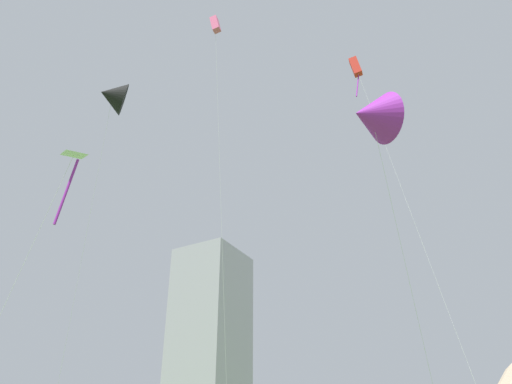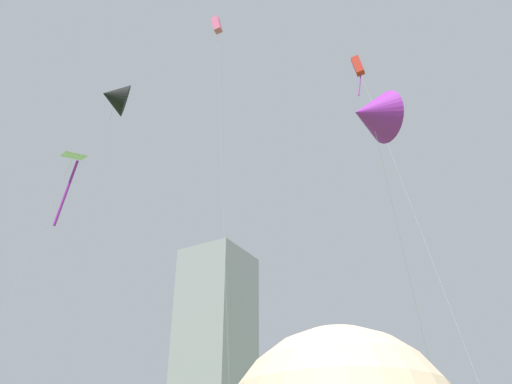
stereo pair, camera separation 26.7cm
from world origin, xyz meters
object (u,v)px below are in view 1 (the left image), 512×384
Objects in this scene: kite_flying_2 at (112,96)px; distant_highrise_0 at (208,367)px; kite_flying_3 at (356,68)px; kite_flying_6 at (71,166)px; kite_flying_1 at (372,116)px; kite_flying_5 at (215,27)px.

distant_highrise_0 is at bearing 109.76° from kite_flying_2.
kite_flying_6 is (-9.64, -19.69, -19.76)m from kite_flying_3.
kite_flying_1 is 1.28× the size of kite_flying_6.
kite_flying_5 is at bearing 148.62° from kite_flying_1.
kite_flying_3 is at bearing 40.60° from kite_flying_5.
kite_flying_1 is at bearing -31.38° from kite_flying_5.
kite_flying_5 reaches higher than kite_flying_6.
kite_flying_2 is at bearing 122.79° from kite_flying_6.
kite_flying_1 is 0.30× the size of distant_highrise_0.
kite_flying_2 is 19.99m from kite_flying_3.
kite_flying_1 reaches higher than kite_flying_6.
kite_flying_1 is 116.53m from distant_highrise_0.
kite_flying_2 is 1.97× the size of kite_flying_6.
kite_flying_2 is at bearing -147.02° from kite_flying_3.
kite_flying_3 reaches higher than kite_flying_6.
kite_flying_5 is at bearing 88.32° from kite_flying_6.
kite_flying_2 is 0.80× the size of kite_flying_3.
kite_flying_5 is at bearing 19.23° from kite_flying_2.
kite_flying_1 is 0.52× the size of kite_flying_5.
kite_flying_3 is at bearing -49.50° from distant_highrise_0.
kite_flying_2 reaches higher than kite_flying_6.
kite_flying_5 is at bearing -139.40° from kite_flying_3.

